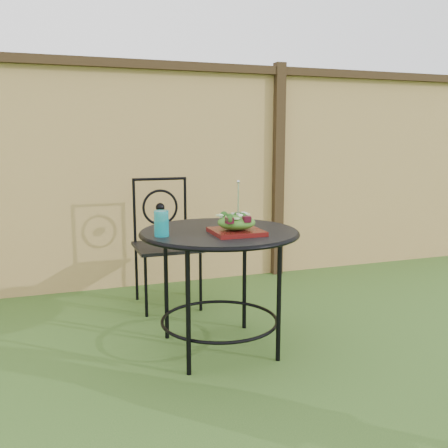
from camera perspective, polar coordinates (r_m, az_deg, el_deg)
name	(u,v)px	position (r m, az deg, el deg)	size (l,w,h in m)	color
ground	(217,418)	(2.42, -0.77, -21.30)	(60.00, 60.00, 0.00)	#254917
fence	(133,175)	(4.22, -10.32, 5.55)	(8.00, 0.12, 1.90)	#E5BC71
patio_table	(219,254)	(2.90, -0.53, -3.41)	(0.92, 0.92, 0.72)	black
patio_chair	(165,238)	(3.78, -6.75, -1.65)	(0.46, 0.46, 0.95)	black
salad_plate	(236,232)	(2.77, 1.43, -0.88)	(0.27, 0.27, 0.02)	#3E080B
salad	(236,222)	(2.76, 1.43, 0.18)	(0.21, 0.21, 0.08)	#235614
fork	(238,199)	(2.74, 1.64, 2.87)	(0.01, 0.01, 0.18)	silver
drinking_glass	(161,223)	(2.71, -7.16, 0.07)	(0.08, 0.08, 0.14)	#0D909D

